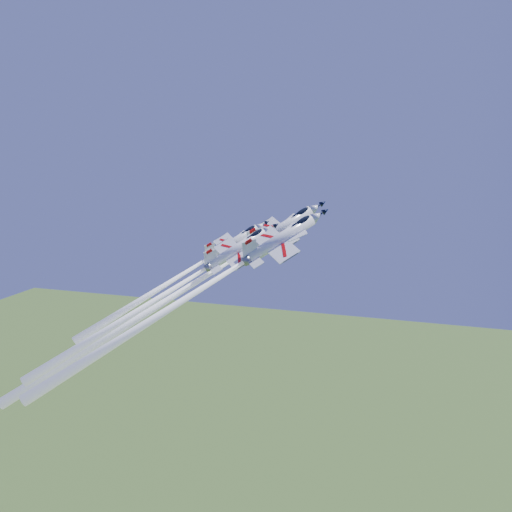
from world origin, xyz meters
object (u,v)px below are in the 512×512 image
(jet_lead, at_px, (181,292))
(jet_left, at_px, (180,276))
(jet_slot, at_px, (164,295))
(jet_right, at_px, (192,295))

(jet_lead, xyz_separation_m, jet_left, (-1.29, 2.81, 2.48))
(jet_left, height_order, jet_slot, jet_slot)
(jet_right, bearing_deg, jet_slot, -150.75)
(jet_lead, height_order, jet_right, jet_lead)
(jet_slot, bearing_deg, jet_left, 139.40)
(jet_lead, xyz_separation_m, jet_slot, (-0.55, -5.96, 0.86))
(jet_lead, distance_m, jet_right, 9.88)
(jet_left, xyz_separation_m, jet_slot, (0.74, -8.78, -1.62))
(jet_right, relative_size, jet_slot, 1.16)
(jet_lead, bearing_deg, jet_left, 159.18)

